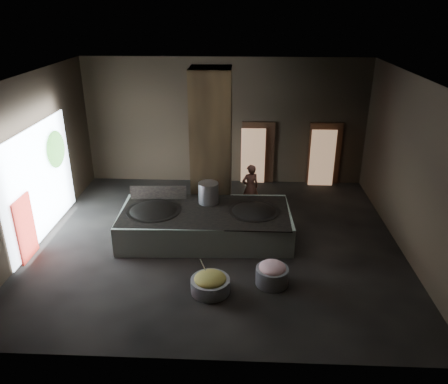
{
  "coord_description": "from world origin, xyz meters",
  "views": [
    {
      "loc": [
        0.68,
        -10.73,
        6.17
      ],
      "look_at": [
        0.15,
        0.56,
        1.25
      ],
      "focal_mm": 35.0,
      "sensor_mm": 36.0,
      "label": 1
    }
  ],
  "objects_px": {
    "meat_basin": "(272,276)",
    "stock_pot": "(208,193)",
    "wok_right": "(253,214)",
    "veg_basin": "(210,285)",
    "hearth_platform": "(205,224)",
    "wok_left": "(154,213)",
    "cook": "(250,188)"
  },
  "relations": [
    {
      "from": "stock_pot",
      "to": "meat_basin",
      "type": "height_order",
      "value": "stock_pot"
    },
    {
      "from": "wok_right",
      "to": "cook",
      "type": "distance_m",
      "value": 1.81
    },
    {
      "from": "wok_left",
      "to": "meat_basin",
      "type": "distance_m",
      "value": 3.9
    },
    {
      "from": "wok_left",
      "to": "stock_pot",
      "type": "height_order",
      "value": "stock_pot"
    },
    {
      "from": "meat_basin",
      "to": "stock_pot",
      "type": "bearing_deg",
      "value": 122.14
    },
    {
      "from": "wok_right",
      "to": "veg_basin",
      "type": "xyz_separation_m",
      "value": [
        -1.02,
        -2.61,
        -0.58
      ]
    },
    {
      "from": "wok_right",
      "to": "meat_basin",
      "type": "distance_m",
      "value": 2.34
    },
    {
      "from": "cook",
      "to": "meat_basin",
      "type": "relative_size",
      "value": 1.98
    },
    {
      "from": "wok_right",
      "to": "cook",
      "type": "relative_size",
      "value": 0.9
    },
    {
      "from": "wok_right",
      "to": "meat_basin",
      "type": "relative_size",
      "value": 1.79
    },
    {
      "from": "wok_right",
      "to": "veg_basin",
      "type": "bearing_deg",
      "value": -111.35
    },
    {
      "from": "hearth_platform",
      "to": "wok_right",
      "type": "relative_size",
      "value": 3.41
    },
    {
      "from": "wok_left",
      "to": "cook",
      "type": "relative_size",
      "value": 0.97
    },
    {
      "from": "hearth_platform",
      "to": "cook",
      "type": "relative_size",
      "value": 3.08
    },
    {
      "from": "wok_right",
      "to": "cook",
      "type": "bearing_deg",
      "value": 92.44
    },
    {
      "from": "wok_left",
      "to": "stock_pot",
      "type": "bearing_deg",
      "value": 21.8
    },
    {
      "from": "wok_left",
      "to": "hearth_platform",
      "type": "bearing_deg",
      "value": 1.97
    },
    {
      "from": "hearth_platform",
      "to": "stock_pot",
      "type": "bearing_deg",
      "value": 82.69
    },
    {
      "from": "hearth_platform",
      "to": "cook",
      "type": "height_order",
      "value": "cook"
    },
    {
      "from": "veg_basin",
      "to": "hearth_platform",
      "type": "bearing_deg",
      "value": 97.31
    },
    {
      "from": "cook",
      "to": "wok_right",
      "type": "bearing_deg",
      "value": 72.23
    },
    {
      "from": "hearth_platform",
      "to": "wok_left",
      "type": "xyz_separation_m",
      "value": [
        -1.45,
        -0.05,
        0.34
      ]
    },
    {
      "from": "wok_left",
      "to": "meat_basin",
      "type": "relative_size",
      "value": 1.93
    },
    {
      "from": "wok_left",
      "to": "wok_right",
      "type": "xyz_separation_m",
      "value": [
        2.8,
        0.1,
        0.0
      ]
    },
    {
      "from": "hearth_platform",
      "to": "veg_basin",
      "type": "distance_m",
      "value": 2.6
    },
    {
      "from": "hearth_platform",
      "to": "veg_basin",
      "type": "xyz_separation_m",
      "value": [
        0.33,
        -2.56,
        -0.25
      ]
    },
    {
      "from": "hearth_platform",
      "to": "wok_right",
      "type": "xyz_separation_m",
      "value": [
        1.35,
        0.05,
        0.34
      ]
    },
    {
      "from": "veg_basin",
      "to": "wok_left",
      "type": "bearing_deg",
      "value": 125.3
    },
    {
      "from": "hearth_platform",
      "to": "wok_left",
      "type": "bearing_deg",
      "value": 179.86
    },
    {
      "from": "stock_pot",
      "to": "veg_basin",
      "type": "bearing_deg",
      "value": -84.88
    },
    {
      "from": "meat_basin",
      "to": "veg_basin",
      "type": "bearing_deg",
      "value": -165.26
    },
    {
      "from": "stock_pot",
      "to": "meat_basin",
      "type": "distance_m",
      "value": 3.36
    }
  ]
}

